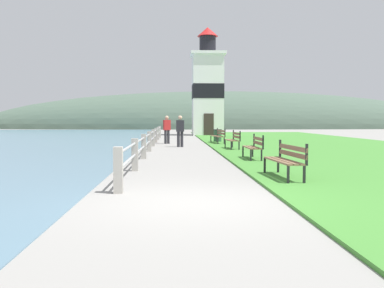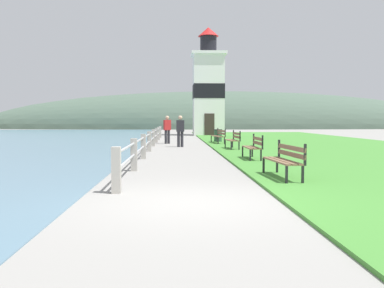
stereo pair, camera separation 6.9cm
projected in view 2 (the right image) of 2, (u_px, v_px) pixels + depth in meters
name	position (u px, v px, depth m)	size (l,w,h in m)	color
ground_plane	(192.00, 202.00, 7.66)	(160.00, 160.00, 0.00)	gray
grass_verge	(317.00, 145.00, 23.79)	(12.00, 47.62, 0.06)	#428433
seawall_railing	(151.00, 138.00, 21.52)	(0.18, 26.16, 0.94)	#A8A399
park_bench_near	(285.00, 158.00, 10.47)	(0.59, 2.00, 0.94)	brown
park_bench_midway	(254.00, 146.00, 15.41)	(0.48, 1.66, 0.94)	brown
park_bench_far	(234.00, 139.00, 20.73)	(0.56, 1.68, 0.94)	brown
park_bench_by_lighthouse	(219.00, 135.00, 25.63)	(0.71, 2.03, 0.94)	brown
lighthouse	(208.00, 89.00, 39.48)	(3.18, 3.18, 9.92)	white
person_strolling	(167.00, 129.00, 25.95)	(0.47, 0.36, 1.70)	#28282D
person_by_railing	(180.00, 130.00, 22.86)	(0.42, 0.25, 1.69)	#28282D
trash_bin	(218.00, 136.00, 27.39)	(0.54, 0.54, 0.84)	#2D5138
distant_hillside	(226.00, 128.00, 69.57)	(80.00, 16.00, 12.00)	#475B4C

